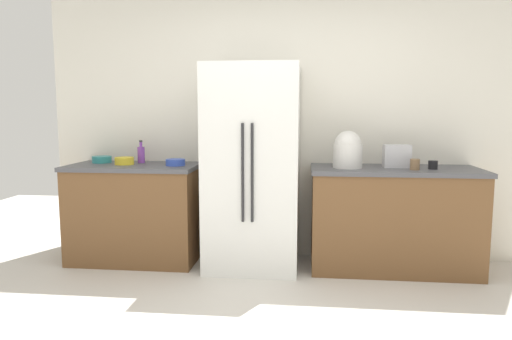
{
  "coord_description": "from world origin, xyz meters",
  "views": [
    {
      "loc": [
        0.26,
        -2.74,
        1.44
      ],
      "look_at": [
        -0.1,
        0.45,
        1.03
      ],
      "focal_mm": 32.76,
      "sensor_mm": 36.0,
      "label": 1
    }
  ],
  "objects_px": {
    "bottle_a": "(141,154)",
    "cup_a": "(415,164)",
    "bowl_c": "(124,161)",
    "bowl_a": "(102,159)",
    "cup_b": "(433,165)",
    "bowl_b": "(175,162)",
    "refrigerator": "(253,168)",
    "rice_cooker": "(348,150)",
    "toaster": "(397,156)"
  },
  "relations": [
    {
      "from": "toaster",
      "to": "cup_b",
      "type": "height_order",
      "value": "toaster"
    },
    {
      "from": "refrigerator",
      "to": "bowl_a",
      "type": "relative_size",
      "value": 9.92
    },
    {
      "from": "toaster",
      "to": "bowl_a",
      "type": "relative_size",
      "value": 1.25
    },
    {
      "from": "rice_cooker",
      "to": "cup_a",
      "type": "relative_size",
      "value": 3.5
    },
    {
      "from": "rice_cooker",
      "to": "cup_a",
      "type": "distance_m",
      "value": 0.58
    },
    {
      "from": "cup_b",
      "to": "bowl_b",
      "type": "bearing_deg",
      "value": 179.56
    },
    {
      "from": "cup_a",
      "to": "bowl_b",
      "type": "xyz_separation_m",
      "value": [
        -2.15,
        0.09,
        -0.02
      ]
    },
    {
      "from": "toaster",
      "to": "rice_cooker",
      "type": "relative_size",
      "value": 0.7
    },
    {
      "from": "cup_b",
      "to": "bottle_a",
      "type": "bearing_deg",
      "value": 175.87
    },
    {
      "from": "bowl_a",
      "to": "bowl_b",
      "type": "bearing_deg",
      "value": -10.85
    },
    {
      "from": "toaster",
      "to": "bottle_a",
      "type": "distance_m",
      "value": 2.42
    },
    {
      "from": "cup_b",
      "to": "bowl_b",
      "type": "relative_size",
      "value": 0.44
    },
    {
      "from": "bowl_c",
      "to": "toaster",
      "type": "bearing_deg",
      "value": 1.38
    },
    {
      "from": "refrigerator",
      "to": "bowl_a",
      "type": "bearing_deg",
      "value": 173.58
    },
    {
      "from": "refrigerator",
      "to": "bowl_c",
      "type": "bearing_deg",
      "value": 177.72
    },
    {
      "from": "refrigerator",
      "to": "rice_cooker",
      "type": "height_order",
      "value": "refrigerator"
    },
    {
      "from": "bottle_a",
      "to": "bowl_b",
      "type": "xyz_separation_m",
      "value": [
        0.39,
        -0.18,
        -0.06
      ]
    },
    {
      "from": "toaster",
      "to": "bowl_c",
      "type": "height_order",
      "value": "toaster"
    },
    {
      "from": "toaster",
      "to": "bowl_a",
      "type": "bearing_deg",
      "value": 178.78
    },
    {
      "from": "bottle_a",
      "to": "cup_b",
      "type": "bearing_deg",
      "value": -4.13
    },
    {
      "from": "toaster",
      "to": "rice_cooker",
      "type": "height_order",
      "value": "rice_cooker"
    },
    {
      "from": "cup_b",
      "to": "bowl_a",
      "type": "bearing_deg",
      "value": 176.9
    },
    {
      "from": "toaster",
      "to": "bowl_b",
      "type": "bearing_deg",
      "value": -177.44
    },
    {
      "from": "rice_cooker",
      "to": "bowl_a",
      "type": "relative_size",
      "value": 1.78
    },
    {
      "from": "rice_cooker",
      "to": "bowl_c",
      "type": "relative_size",
      "value": 1.85
    },
    {
      "from": "toaster",
      "to": "cup_b",
      "type": "xyz_separation_m",
      "value": [
        0.29,
        -0.11,
        -0.07
      ]
    },
    {
      "from": "toaster",
      "to": "rice_cooker",
      "type": "xyz_separation_m",
      "value": [
        -0.44,
        -0.09,
        0.06
      ]
    },
    {
      "from": "bottle_a",
      "to": "cup_a",
      "type": "relative_size",
      "value": 2.33
    },
    {
      "from": "toaster",
      "to": "cup_b",
      "type": "bearing_deg",
      "value": -20.31
    },
    {
      "from": "bottle_a",
      "to": "refrigerator",
      "type": "bearing_deg",
      "value": -10.0
    },
    {
      "from": "cup_b",
      "to": "bowl_b",
      "type": "xyz_separation_m",
      "value": [
        -2.32,
        0.02,
        -0.01
      ]
    },
    {
      "from": "cup_b",
      "to": "rice_cooker",
      "type": "bearing_deg",
      "value": 178.82
    },
    {
      "from": "cup_b",
      "to": "bowl_c",
      "type": "height_order",
      "value": "cup_b"
    },
    {
      "from": "toaster",
      "to": "cup_b",
      "type": "distance_m",
      "value": 0.32
    },
    {
      "from": "bowl_a",
      "to": "refrigerator",
      "type": "bearing_deg",
      "value": -6.42
    },
    {
      "from": "bottle_a",
      "to": "bowl_a",
      "type": "relative_size",
      "value": 1.19
    },
    {
      "from": "rice_cooker",
      "to": "bowl_c",
      "type": "xyz_separation_m",
      "value": [
        -2.09,
        0.03,
        -0.12
      ]
    },
    {
      "from": "cup_a",
      "to": "bowl_a",
      "type": "relative_size",
      "value": 0.51
    },
    {
      "from": "toaster",
      "to": "bowl_a",
      "type": "xyz_separation_m",
      "value": [
        -2.81,
        0.06,
        -0.07
      ]
    },
    {
      "from": "refrigerator",
      "to": "cup_a",
      "type": "bearing_deg",
      "value": -2.96
    },
    {
      "from": "refrigerator",
      "to": "rice_cooker",
      "type": "relative_size",
      "value": 5.56
    },
    {
      "from": "rice_cooker",
      "to": "bowl_c",
      "type": "distance_m",
      "value": 2.09
    },
    {
      "from": "rice_cooker",
      "to": "bottle_a",
      "type": "distance_m",
      "value": 1.99
    },
    {
      "from": "cup_b",
      "to": "bowl_a",
      "type": "xyz_separation_m",
      "value": [
        -3.1,
        0.17,
        -0.01
      ]
    },
    {
      "from": "toaster",
      "to": "rice_cooker",
      "type": "distance_m",
      "value": 0.46
    },
    {
      "from": "refrigerator",
      "to": "cup_b",
      "type": "height_order",
      "value": "refrigerator"
    },
    {
      "from": "cup_a",
      "to": "cup_b",
      "type": "distance_m",
      "value": 0.19
    },
    {
      "from": "bowl_a",
      "to": "bowl_b",
      "type": "xyz_separation_m",
      "value": [
        0.79,
        -0.15,
        -0.0
      ]
    },
    {
      "from": "bowl_c",
      "to": "bowl_a",
      "type": "bearing_deg",
      "value": 156.51
    },
    {
      "from": "cup_b",
      "to": "toaster",
      "type": "bearing_deg",
      "value": 159.69
    }
  ]
}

